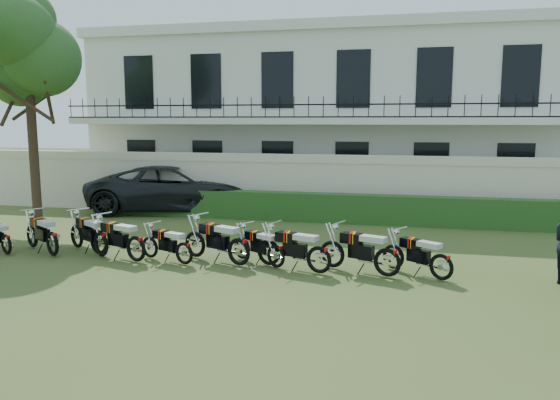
{
  "coord_description": "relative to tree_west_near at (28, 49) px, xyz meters",
  "views": [
    {
      "loc": [
        3.58,
        -11.49,
        3.54
      ],
      "look_at": [
        0.39,
        2.31,
        1.46
      ],
      "focal_mm": 35.0,
      "sensor_mm": 36.0,
      "label": 1
    }
  ],
  "objects": [
    {
      "name": "hedge",
      "position": [
        9.96,
        2.2,
        -5.39
      ],
      "size": [
        18.0,
        0.6,
        1.0
      ],
      "primitive_type": "cube",
      "color": "#1C4E1B",
      "rests_on": "ground"
    },
    {
      "name": "motorcycle_3",
      "position": [
        6.04,
        -4.37,
        -5.37
      ],
      "size": [
        1.96,
        0.88,
        1.12
      ],
      "rotation": [
        0.0,
        0.0,
        1.23
      ],
      "color": "black",
      "rests_on": "ground"
    },
    {
      "name": "motorcycle_6",
      "position": [
        9.58,
        -4.11,
        -5.44
      ],
      "size": [
        1.57,
        0.98,
        0.97
      ],
      "rotation": [
        0.0,
        0.0,
        1.03
      ],
      "color": "black",
      "rests_on": "ground"
    },
    {
      "name": "motorcycle_7",
      "position": [
        10.66,
        -4.37,
        -5.38
      ],
      "size": [
        1.94,
        0.83,
        1.1
      ],
      "rotation": [
        0.0,
        0.0,
        1.25
      ],
      "color": "black",
      "rests_on": "ground"
    },
    {
      "name": "perimeter_wall",
      "position": [
        8.96,
        3.0,
        -4.72
      ],
      "size": [
        30.0,
        0.35,
        2.3
      ],
      "color": "beige",
      "rests_on": "ground"
    },
    {
      "name": "motorcycle_5",
      "position": [
        8.65,
        -4.13,
        -5.36
      ],
      "size": [
        2.01,
        0.97,
        1.16
      ],
      "rotation": [
        0.0,
        0.0,
        1.19
      ],
      "color": "black",
      "rests_on": "ground"
    },
    {
      "name": "motorcycle_4",
      "position": [
        7.31,
        -4.33,
        -5.45
      ],
      "size": [
        1.67,
        0.76,
        0.95
      ],
      "rotation": [
        0.0,
        0.0,
        1.22
      ],
      "color": "black",
      "rests_on": "ground"
    },
    {
      "name": "tree_west_near",
      "position": [
        0.0,
        0.0,
        0.0
      ],
      "size": [
        3.4,
        3.2,
        7.9
      ],
      "color": "#473323",
      "rests_on": "ground"
    },
    {
      "name": "motorcycle_0",
      "position": [
        2.34,
        -4.44,
        -5.46
      ],
      "size": [
        1.54,
        0.89,
        0.93
      ],
      "rotation": [
        0.0,
        0.0,
        1.08
      ],
      "color": "black",
      "rests_on": "ground"
    },
    {
      "name": "suv",
      "position": [
        3.82,
        3.07,
        -4.99
      ],
      "size": [
        6.98,
        4.28,
        1.81
      ],
      "primitive_type": "imported",
      "rotation": [
        0.0,
        0.0,
        1.78
      ],
      "color": "black",
      "rests_on": "ground"
    },
    {
      "name": "motorcycle_1",
      "position": [
        3.65,
        -4.32,
        -5.38
      ],
      "size": [
        1.77,
        1.17,
        1.11
      ],
      "rotation": [
        0.0,
        0.0,
        1.01
      ],
      "color": "black",
      "rests_on": "ground"
    },
    {
      "name": "ground",
      "position": [
        8.96,
        -5.0,
        -5.89
      ],
      "size": [
        100.0,
        100.0,
        0.0
      ],
      "primitive_type": "plane",
      "color": "#385221",
      "rests_on": "ground"
    },
    {
      "name": "building",
      "position": [
        8.96,
        8.96,
        -2.18
      ],
      "size": [
        20.4,
        9.6,
        7.4
      ],
      "color": "silver",
      "rests_on": "ground"
    },
    {
      "name": "motorcycle_9",
      "position": [
        13.38,
        -4.29,
        -5.42
      ],
      "size": [
        1.6,
        1.11,
        1.02
      ],
      "rotation": [
        0.0,
        0.0,
        0.98
      ],
      "color": "black",
      "rests_on": "ground"
    },
    {
      "name": "motorcycle_2",
      "position": [
        4.91,
        -4.09,
        -5.37
      ],
      "size": [
        1.79,
        1.16,
        1.12
      ],
      "rotation": [
        0.0,
        0.0,
        1.02
      ],
      "color": "black",
      "rests_on": "ground"
    },
    {
      "name": "motorcycle_8",
      "position": [
        12.2,
        -4.29,
        -5.37
      ],
      "size": [
        1.97,
        0.92,
        1.13
      ],
      "rotation": [
        0.0,
        0.0,
        1.21
      ],
      "color": "black",
      "rests_on": "ground"
    }
  ]
}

